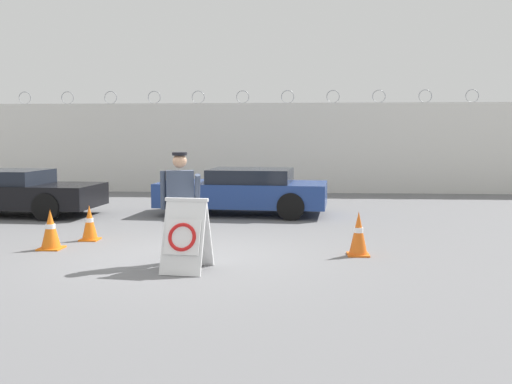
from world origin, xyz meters
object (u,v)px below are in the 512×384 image
Objects in this scene: traffic_cone_mid at (51,230)px; barricade_sign at (186,235)px; security_guard at (180,201)px; traffic_cone_near at (90,223)px; traffic_cone_far at (358,234)px; parked_car_rear_sedan at (244,191)px; parked_car_front_coupe at (9,192)px.

barricade_sign is at bearing -28.32° from traffic_cone_mid.
barricade_sign is 0.77m from security_guard.
traffic_cone_near is 0.90× the size of traffic_cone_far.
barricade_sign is 0.25× the size of parked_car_rear_sedan.
barricade_sign is 0.24× the size of parked_car_front_coupe.
parked_car_front_coupe reaches higher than traffic_cone_mid.
security_guard is at bearing 89.54° from parked_car_rear_sedan.
security_guard is 0.40× the size of parked_car_rear_sedan.
barricade_sign is at bearing -45.28° from traffic_cone_near.
traffic_cone_mid is 0.16× the size of parked_car_rear_sedan.
parked_car_rear_sedan is (0.34, 6.28, 0.06)m from barricade_sign.
parked_car_rear_sedan reaches higher than barricade_sign.
parked_car_rear_sedan is (-2.39, 4.99, 0.24)m from traffic_cone_far.
traffic_cone_far is 0.17× the size of parked_car_rear_sedan.
traffic_cone_mid is 0.16× the size of parked_car_front_coupe.
parked_car_front_coupe is at bearing 152.22° from traffic_cone_far.
traffic_cone_mid is at bearing 62.22° from parked_car_rear_sedan.
traffic_cone_mid is (-2.55, 0.89, -0.64)m from security_guard.
traffic_cone_mid is 0.94× the size of traffic_cone_far.
parked_car_front_coupe is at bearing 10.30° from parked_car_rear_sedan.
traffic_cone_near is at bearing 66.70° from traffic_cone_mid.
traffic_cone_mid reaches higher than traffic_cone_near.
parked_car_front_coupe is 6.04m from parked_car_rear_sedan.
barricade_sign is 0.62× the size of security_guard.
parked_car_front_coupe is at bearing 124.66° from traffic_cone_mid.
traffic_cone_near is (-2.36, 2.38, -0.21)m from barricade_sign.
security_guard is 2.88m from traffic_cone_near.
security_guard reaches higher than parked_car_front_coupe.
security_guard reaches higher than traffic_cone_near.
parked_car_rear_sedan reaches higher than traffic_cone_far.
parked_car_rear_sedan is (6.01, 0.57, 0.01)m from parked_car_front_coupe.
barricade_sign is 1.46× the size of traffic_cone_far.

